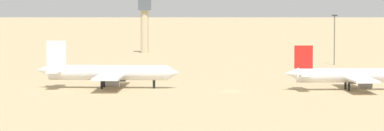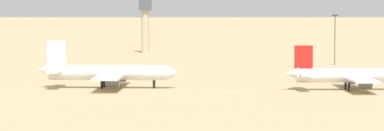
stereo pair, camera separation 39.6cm
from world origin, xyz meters
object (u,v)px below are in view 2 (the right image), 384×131
(parked_jet_white_3, at_px, (107,73))
(parked_jet_red_4, at_px, (351,76))
(light_pole_west, at_px, (335,36))
(control_tower, at_px, (145,20))

(parked_jet_white_3, distance_m, parked_jet_red_4, 60.80)
(light_pole_west, bearing_deg, control_tower, 131.10)
(parked_jet_white_3, relative_size, light_pole_west, 2.16)
(parked_jet_red_4, height_order, control_tower, control_tower)
(parked_jet_red_4, height_order, light_pole_west, light_pole_west)
(parked_jet_red_4, xyz_separation_m, control_tower, (-48.29, 157.61, 9.67))
(parked_jet_white_3, relative_size, control_tower, 1.65)
(control_tower, height_order, light_pole_west, control_tower)
(parked_jet_red_4, bearing_deg, parked_jet_white_3, 172.58)
(parked_jet_white_3, relative_size, parked_jet_red_4, 1.09)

